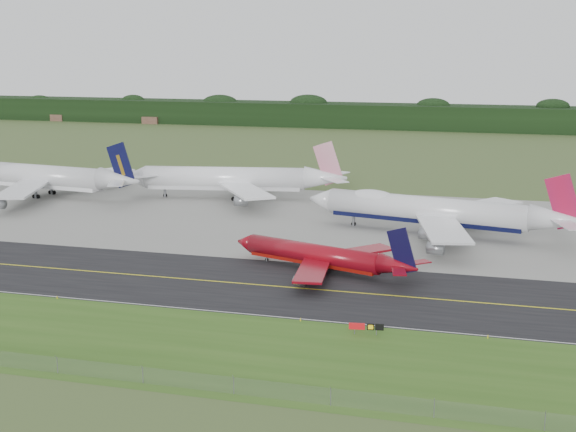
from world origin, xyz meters
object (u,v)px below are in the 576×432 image
at_px(jet_ba_747, 435,211).
at_px(taxiway_sign, 366,327).
at_px(jet_star_tail, 236,179).
at_px(jet_navy_gold, 43,177).
at_px(jet_red_737, 323,256).

xyz_separation_m(jet_ba_747, taxiway_sign, (-3.96, -66.41, -4.21)).
height_order(jet_star_tail, taxiway_sign, jet_star_tail).
height_order(jet_navy_gold, taxiway_sign, jet_navy_gold).
distance_m(jet_navy_gold, jet_star_tail, 54.28).
bearing_deg(jet_star_tail, taxiway_sign, -61.15).
relative_size(jet_ba_747, jet_red_737, 1.64).
relative_size(jet_navy_gold, jet_star_tail, 1.04).
bearing_deg(taxiway_sign, jet_ba_747, 86.58).
xyz_separation_m(jet_red_737, jet_star_tail, (-39.11, 64.58, 2.48)).
xyz_separation_m(jet_navy_gold, jet_star_tail, (53.15, 11.00, -0.02)).
height_order(jet_red_737, jet_navy_gold, jet_navy_gold).
bearing_deg(jet_ba_747, jet_red_737, -116.31).
bearing_deg(taxiway_sign, jet_red_737, 113.59).
relative_size(jet_navy_gold, taxiway_sign, 12.66).
distance_m(jet_ba_747, jet_star_tail, 63.69).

